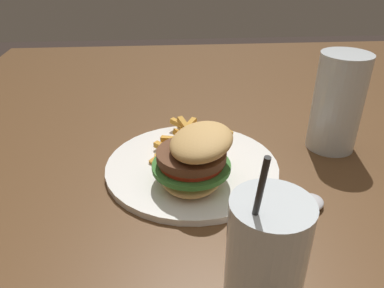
{
  "coord_description": "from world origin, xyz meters",
  "views": [
    {
      "loc": [
        0.46,
        -0.19,
        1.08
      ],
      "look_at": [
        -0.03,
        -0.15,
        0.8
      ],
      "focal_mm": 35.0,
      "sensor_mm": 36.0,
      "label": 1
    }
  ],
  "objects_px": {
    "beer_glass": "(337,105)",
    "juice_glass": "(264,268)",
    "meal_plate_near": "(193,161)",
    "spoon": "(303,205)"
  },
  "relations": [
    {
      "from": "meal_plate_near",
      "to": "spoon",
      "type": "distance_m",
      "value": 0.16
    },
    {
      "from": "meal_plate_near",
      "to": "spoon",
      "type": "height_order",
      "value": "meal_plate_near"
    },
    {
      "from": "beer_glass",
      "to": "meal_plate_near",
      "type": "bearing_deg",
      "value": -72.51
    },
    {
      "from": "beer_glass",
      "to": "juice_glass",
      "type": "xyz_separation_m",
      "value": [
        0.31,
        -0.19,
        -0.02
      ]
    },
    {
      "from": "beer_glass",
      "to": "spoon",
      "type": "relative_size",
      "value": 1.12
    },
    {
      "from": "meal_plate_near",
      "to": "juice_glass",
      "type": "height_order",
      "value": "juice_glass"
    },
    {
      "from": "meal_plate_near",
      "to": "beer_glass",
      "type": "distance_m",
      "value": 0.26
    },
    {
      "from": "meal_plate_near",
      "to": "beer_glass",
      "type": "height_order",
      "value": "beer_glass"
    },
    {
      "from": "juice_glass",
      "to": "spoon",
      "type": "height_order",
      "value": "juice_glass"
    },
    {
      "from": "beer_glass",
      "to": "juice_glass",
      "type": "height_order",
      "value": "juice_glass"
    }
  ]
}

